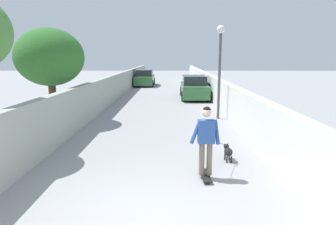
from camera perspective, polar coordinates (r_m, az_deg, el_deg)
The scene contains 10 objects.
ground_plane at distance 18.96m, azimuth -0.90°, elevation 2.33°, with size 80.00×80.00×0.00m, color gray.
wall_left at distance 17.26m, azimuth -11.82°, elevation 4.02°, with size 48.00×0.30×1.66m, color #999E93.
fence_right at distance 17.08m, azimuth 9.77°, elevation 3.88°, with size 48.00×0.30×1.57m, color silver.
tree_left_near at distance 13.23m, azimuth -22.06°, elevation 9.91°, with size 2.78×2.78×3.99m.
lamp_post at distance 13.39m, azimuth 10.11°, elevation 10.89°, with size 0.36×0.36×4.16m.
skateboard at distance 7.10m, azimuth 7.25°, elevation -12.08°, with size 0.81×0.24×0.08m.
person_skateboarder at distance 6.78m, azimuth 7.45°, elevation -4.50°, with size 0.24×0.71×1.63m.
dog at distance 8.23m, azimuth 11.61°, elevation -7.42°, with size 1.46×0.88×1.06m.
car_near at distance 20.07m, azimuth 5.09°, elevation 4.83°, with size 4.38×1.80×1.54m.
car_far at distance 28.80m, azimuth -4.53°, elevation 6.67°, with size 4.28×1.80×1.54m.
Camera 1 is at (-4.74, -0.48, 2.83)m, focal length 31.25 mm.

